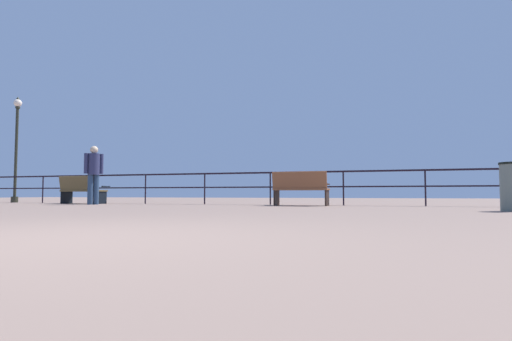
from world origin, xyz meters
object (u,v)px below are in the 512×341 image
Objects in this scene: bench_far_left at (81,189)px; person_by_bench at (94,171)px; bench_near_left at (300,187)px; lamppost_left at (16,142)px.

bench_far_left is 0.92× the size of person_by_bench.
person_by_bench is (1.07, -0.72, 0.54)m from bench_far_left.
bench_near_left is (7.31, 0.00, 0.02)m from bench_far_left.
lamppost_left is at bearing 161.99° from person_by_bench.
lamppost_left is (-11.14, 0.87, 1.78)m from bench_near_left.
lamppost_left reaches higher than bench_near_left.
bench_near_left is at bearing 6.62° from person_by_bench.
bench_near_left is 0.38× the size of lamppost_left.
person_by_bench is (-6.24, -0.73, 0.52)m from bench_near_left.
bench_near_left is 6.31m from person_by_bench.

